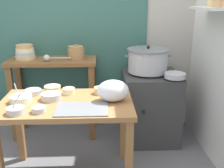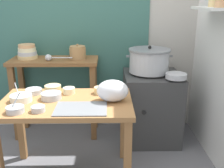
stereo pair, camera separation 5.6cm
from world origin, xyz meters
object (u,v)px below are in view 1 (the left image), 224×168
Objects in this scene: ladle at (48,58)px; wide_pan at (175,75)px; steamer_pot at (148,60)px; prep_bowl_0 at (69,91)px; prep_bowl_2 at (33,92)px; prep_bowl_3 at (100,90)px; prep_bowl_5 at (39,109)px; serving_tray at (82,109)px; prep_bowl_7 at (16,110)px; plastic_bag at (113,91)px; prep_table at (67,114)px; stove_block at (150,106)px; prep_bowl_1 at (51,96)px; back_shelf_table at (53,79)px; clay_pot at (76,53)px; bowl_stack_enamel at (25,52)px; prep_bowl_6 at (52,89)px; prep_bowl_4 at (21,99)px.

wide_pan is (1.29, -0.27, -0.13)m from ladle.
prep_bowl_0 is (-0.79, -0.50, -0.16)m from steamer_pot.
prep_bowl_3 is (0.60, -0.00, 0.01)m from prep_bowl_2.
prep_bowl_5 is (-0.18, -0.40, -0.01)m from prep_bowl_0.
serving_tray is (0.41, -0.89, -0.21)m from ladle.
plastic_bag is at bearing 16.92° from prep_bowl_7.
stove_block is at bearing 39.01° from prep_table.
back_shelf_table is at bearing 98.53° from prep_bowl_1.
bowl_stack_enamel is (-0.56, 0.04, 0.00)m from clay_pot.
prep_bowl_7 reaches higher than prep_bowl_5.
steamer_pot reaches higher than prep_table.
clay_pot is at bearing 78.45° from prep_bowl_1.
prep_bowl_2 is at bearing -167.90° from prep_bowl_6.
prep_bowl_3 is 1.03× the size of prep_bowl_5.
prep_bowl_6 is (0.12, -0.49, -0.18)m from ladle.
prep_bowl_0 reaches higher than prep_table.
clay_pot is at bearing 70.41° from prep_bowl_7.
prep_bowl_7 reaches higher than stove_block.
bowl_stack_enamel is 2.03× the size of prep_bowl_0.
plastic_bag reaches higher than stove_block.
serving_tray is (-0.65, -0.86, -0.18)m from steamer_pot.
clay_pot is 0.85× the size of wide_pan.
prep_bowl_2 is 0.93× the size of prep_bowl_7.
prep_table is 7.44× the size of prep_bowl_6.
prep_bowl_6 is at bearing 86.53° from prep_bowl_5.
steamer_pot is 1.47m from prep_bowl_7.
prep_table is 0.31m from prep_bowl_6.
plastic_bag is 0.60m from prep_bowl_5.
stove_block reaches higher than prep_table.
wide_pan is (0.23, -0.24, -0.10)m from steamer_pot.
prep_bowl_7 is (-0.62, -0.41, -0.00)m from prep_bowl_3.
wide_pan reaches higher than prep_bowl_2.
prep_bowl_3 is 0.75m from prep_bowl_7.
prep_bowl_2 is (-0.32, 0.19, 0.13)m from prep_table.
prep_bowl_7 is at bearing -174.43° from prep_bowl_5.
wide_pan is (1.00, -0.35, -0.17)m from clay_pot.
prep_bowl_4 reaches higher than stove_block.
prep_table is 4.18× the size of plastic_bag.
bowl_stack_enamel is (-1.33, 0.15, 0.07)m from steamer_pot.
steamer_pot is 0.35m from wide_pan.
stove_block is 1.50m from bowl_stack_enamel.
prep_bowl_3 is 0.68m from prep_bowl_4.
stove_block is 4.35× the size of prep_bowl_4.
bowl_stack_enamel is at bearing 123.91° from serving_tray.
back_shelf_table is at bearing 81.02° from prep_bowl_4.
back_shelf_table is at bearing -180.00° from clay_pot.
prep_bowl_0 reaches higher than prep_bowl_5.
prep_bowl_1 is 0.23m from prep_bowl_2.
ladle is at bearing 85.52° from prep_bowl_7.
serving_tray is 1.52× the size of plastic_bag.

